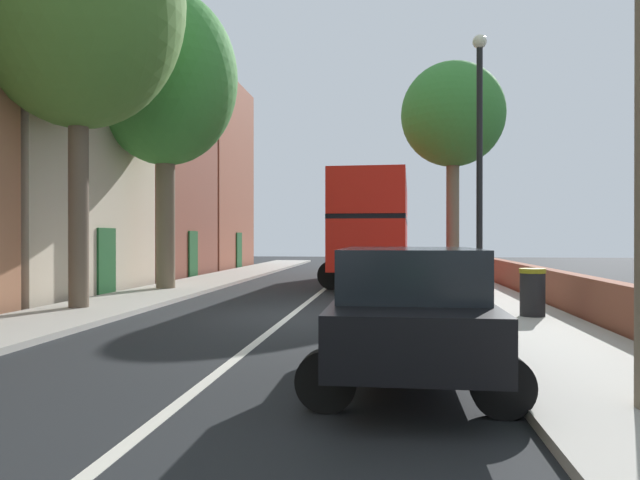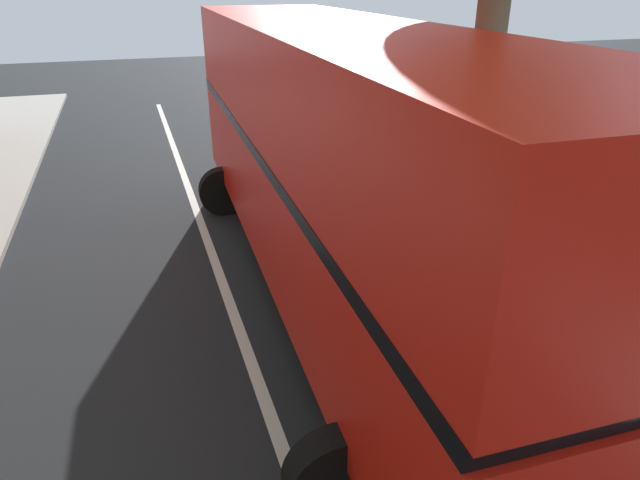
{
  "view_description": "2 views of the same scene",
  "coord_description": "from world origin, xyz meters",
  "px_view_note": "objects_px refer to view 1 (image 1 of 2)",
  "views": [
    {
      "loc": [
        2.26,
        -13.11,
        1.79
      ],
      "look_at": [
        0.16,
        4.43,
        1.73
      ],
      "focal_mm": 32.64,
      "sensor_mm": 36.0,
      "label": 1
    },
    {
      "loc": [
        -1.04,
        3.48,
        4.59
      ],
      "look_at": [
        0.69,
        8.63,
        2.04
      ],
      "focal_mm": 31.4,
      "sensor_mm": 36.0,
      "label": 2
    }
  ],
  "objects_px": {
    "double_decker_bus": "(376,224)",
    "lamppost_right": "(480,150)",
    "street_tree_left_2": "(165,80)",
    "street_tree_right_3": "(453,116)",
    "street_tree_left_4": "(78,0)",
    "parked_car_black_right_0": "(409,306)",
    "litter_bin_right": "(532,292)"
  },
  "relations": [
    {
      "from": "double_decker_bus",
      "to": "street_tree_right_3",
      "type": "xyz_separation_m",
      "value": [
        3.24,
        1.37,
        4.63
      ]
    },
    {
      "from": "litter_bin_right",
      "to": "parked_car_black_right_0",
      "type": "bearing_deg",
      "value": -116.49
    },
    {
      "from": "double_decker_bus",
      "to": "street_tree_left_2",
      "type": "xyz_separation_m",
      "value": [
        -6.87,
        -5.24,
        4.71
      ]
    },
    {
      "from": "street_tree_left_4",
      "to": "double_decker_bus",
      "type": "bearing_deg",
      "value": 57.16
    },
    {
      "from": "litter_bin_right",
      "to": "street_tree_left_4",
      "type": "bearing_deg",
      "value": 178.1
    },
    {
      "from": "double_decker_bus",
      "to": "street_tree_left_4",
      "type": "height_order",
      "value": "street_tree_left_4"
    },
    {
      "from": "double_decker_bus",
      "to": "parked_car_black_right_0",
      "type": "height_order",
      "value": "double_decker_bus"
    },
    {
      "from": "street_tree_left_4",
      "to": "lamppost_right",
      "type": "relative_size",
      "value": 1.68
    },
    {
      "from": "street_tree_right_3",
      "to": "lamppost_right",
      "type": "bearing_deg",
      "value": -93.14
    },
    {
      "from": "parked_car_black_right_0",
      "to": "litter_bin_right",
      "type": "bearing_deg",
      "value": 63.51
    },
    {
      "from": "parked_car_black_right_0",
      "to": "lamppost_right",
      "type": "bearing_deg",
      "value": 74.15
    },
    {
      "from": "street_tree_right_3",
      "to": "litter_bin_right",
      "type": "bearing_deg",
      "value": -88.34
    },
    {
      "from": "street_tree_right_3",
      "to": "litter_bin_right",
      "type": "height_order",
      "value": "street_tree_right_3"
    },
    {
      "from": "street_tree_left_2",
      "to": "street_tree_right_3",
      "type": "bearing_deg",
      "value": 33.17
    },
    {
      "from": "lamppost_right",
      "to": "parked_car_black_right_0",
      "type": "bearing_deg",
      "value": -105.85
    },
    {
      "from": "street_tree_right_3",
      "to": "street_tree_left_4",
      "type": "height_order",
      "value": "street_tree_left_4"
    },
    {
      "from": "street_tree_left_2",
      "to": "lamppost_right",
      "type": "bearing_deg",
      "value": -28.12
    },
    {
      "from": "double_decker_bus",
      "to": "street_tree_left_4",
      "type": "distance_m",
      "value": 13.72
    },
    {
      "from": "parked_car_black_right_0",
      "to": "street_tree_right_3",
      "type": "height_order",
      "value": "street_tree_right_3"
    },
    {
      "from": "street_tree_left_4",
      "to": "litter_bin_right",
      "type": "distance_m",
      "value": 12.56
    },
    {
      "from": "street_tree_left_4",
      "to": "lamppost_right",
      "type": "distance_m",
      "value": 10.2
    },
    {
      "from": "lamppost_right",
      "to": "street_tree_right_3",
      "type": "bearing_deg",
      "value": 86.86
    },
    {
      "from": "double_decker_bus",
      "to": "litter_bin_right",
      "type": "relative_size",
      "value": 11.38
    },
    {
      "from": "double_decker_bus",
      "to": "lamppost_right",
      "type": "bearing_deg",
      "value": -75.84
    },
    {
      "from": "street_tree_left_2",
      "to": "street_tree_right_3",
      "type": "relative_size",
      "value": 1.08
    },
    {
      "from": "street_tree_right_3",
      "to": "litter_bin_right",
      "type": "relative_size",
      "value": 9.01
    },
    {
      "from": "street_tree_right_3",
      "to": "street_tree_left_4",
      "type": "xyz_separation_m",
      "value": [
        -10.13,
        -12.05,
        0.55
      ]
    },
    {
      "from": "double_decker_bus",
      "to": "lamppost_right",
      "type": "height_order",
      "value": "lamppost_right"
    },
    {
      "from": "double_decker_bus",
      "to": "litter_bin_right",
      "type": "xyz_separation_m",
      "value": [
        3.6,
        -11.02,
        -1.72
      ]
    },
    {
      "from": "double_decker_bus",
      "to": "litter_bin_right",
      "type": "bearing_deg",
      "value": -71.92
    },
    {
      "from": "street_tree_left_4",
      "to": "street_tree_right_3",
      "type": "bearing_deg",
      "value": 49.94
    },
    {
      "from": "parked_car_black_right_0",
      "to": "street_tree_left_4",
      "type": "xyz_separation_m",
      "value": [
        -7.69,
        5.97,
        6.59
      ]
    }
  ]
}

